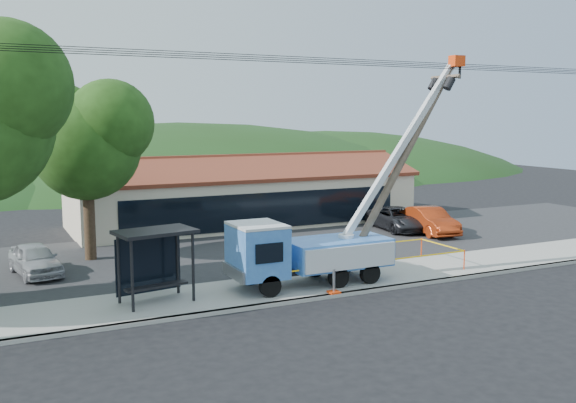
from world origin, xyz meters
The scene contains 15 objects.
ground centered at (0.00, 0.00, 0.00)m, with size 120.00×120.00×0.00m, color black.
curb centered at (0.00, 2.10, 0.07)m, with size 60.00×0.25×0.15m, color #AFAEA4.
sidewalk centered at (0.00, 4.00, 0.07)m, with size 60.00×4.00×0.15m, color #AFAEA4.
parking_lot centered at (0.00, 12.00, 0.05)m, with size 60.00×12.00×0.10m, color #28282B.
strip_mall centered at (4.00, 19.98, 1.88)m, with size 22.50×8.53×4.67m.
tree_lot centered at (-7.00, 13.00, 6.21)m, with size 6.30×5.60×8.94m.
hill_center centered at (10.00, 55.00, 0.00)m, with size 89.60×64.00×32.00m, color #1D3915.
hill_east centered at (30.00, 55.00, 0.00)m, with size 72.80×52.00×26.00m, color #1D3915.
utility_truck centered at (0.36, 3.85, 1.69)m, with size 11.09×3.72×9.71m.
leaning_pole centered at (5.17, 3.87, 5.35)m, with size 6.09×1.89×9.63m.
bus_shelter centered at (-6.03, 4.24, 2.19)m, with size 3.12×2.21×2.77m.
caution_tape centered at (3.23, 4.57, 0.84)m, with size 9.70×3.21×0.93m.
car_silver centered at (-9.75, 10.82, 0.00)m, with size 1.67×4.16×1.42m, color #A5A6AC.
car_red centered at (12.55, 11.19, 0.00)m, with size 1.68×4.82×1.59m, color #A33010.
car_dark centered at (11.59, 13.09, 0.00)m, with size 2.35×5.11×1.42m, color black.
Camera 1 is at (-11.91, -19.34, 7.18)m, focal length 40.00 mm.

